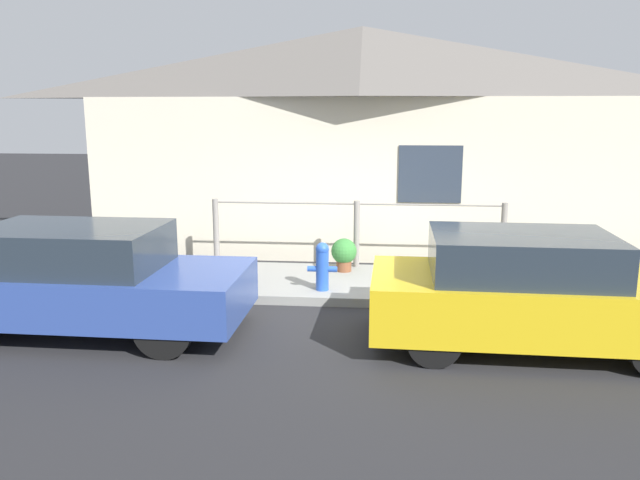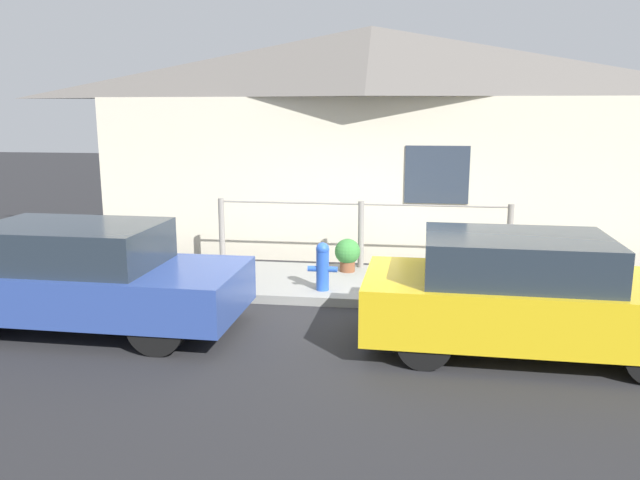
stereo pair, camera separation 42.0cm
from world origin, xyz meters
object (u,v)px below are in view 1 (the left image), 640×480
Objects in this scene: car_left at (83,279)px; car_right at (529,291)px; fire_hydrant at (322,265)px; potted_plant_near_hydrant at (344,253)px.

car_right reaches higher than car_left.
car_left reaches higher than fire_hydrant.
fire_hydrant is 1.16m from potted_plant_near_hydrant.
car_left is 7.32× the size of potted_plant_near_hydrant.
car_right is at bearing -33.32° from fire_hydrant.
car_right is at bearing -50.72° from potted_plant_near_hydrant.
car_right reaches higher than potted_plant_near_hydrant.
car_right is at bearing 0.84° from car_left.
potted_plant_near_hydrant is at bearing 77.44° from fire_hydrant.
fire_hydrant is (-2.55, 1.67, -0.17)m from car_right.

